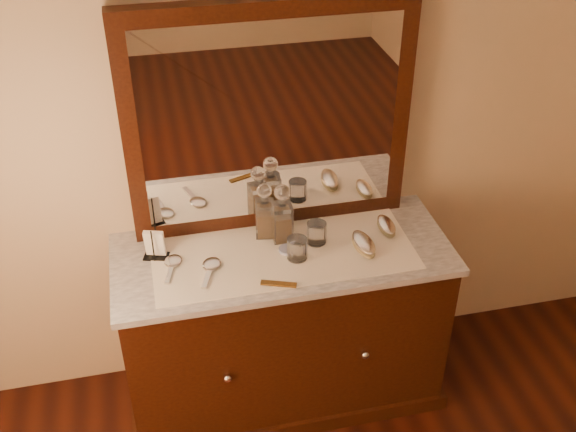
{
  "coord_description": "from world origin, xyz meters",
  "views": [
    {
      "loc": [
        -0.5,
        -0.32,
        2.63
      ],
      "look_at": [
        0.0,
        1.85,
        1.1
      ],
      "focal_mm": 43.13,
      "sensor_mm": 36.0,
      "label": 1
    }
  ],
  "objects_px": {
    "hand_mirror_outer": "(173,263)",
    "decanter_left": "(265,215)",
    "comb": "(279,284)",
    "napkin_rack": "(155,245)",
    "brush_near": "(364,244)",
    "decanter_right": "(282,219)",
    "mirror_frame": "(269,120)",
    "pin_dish": "(287,250)",
    "brush_far": "(386,226)",
    "dresser_cabinet": "(283,328)",
    "hand_mirror_inner": "(211,267)"
  },
  "relations": [
    {
      "from": "brush_far",
      "to": "hand_mirror_inner",
      "type": "distance_m",
      "value": 0.8
    },
    {
      "from": "hand_mirror_outer",
      "to": "brush_near",
      "type": "bearing_deg",
      "value": -4.93
    },
    {
      "from": "hand_mirror_inner",
      "to": "brush_far",
      "type": "bearing_deg",
      "value": 7.07
    },
    {
      "from": "dresser_cabinet",
      "to": "decanter_right",
      "type": "xyz_separation_m",
      "value": [
        0.02,
        0.09,
        0.55
      ]
    },
    {
      "from": "comb",
      "to": "brush_near",
      "type": "distance_m",
      "value": 0.43
    },
    {
      "from": "mirror_frame",
      "to": "brush_near",
      "type": "height_order",
      "value": "mirror_frame"
    },
    {
      "from": "decanter_right",
      "to": "brush_far",
      "type": "xyz_separation_m",
      "value": [
        0.46,
        -0.04,
        -0.08
      ]
    },
    {
      "from": "dresser_cabinet",
      "to": "decanter_right",
      "type": "relative_size",
      "value": 5.15
    },
    {
      "from": "mirror_frame",
      "to": "brush_near",
      "type": "xyz_separation_m",
      "value": [
        0.34,
        -0.31,
        -0.47
      ]
    },
    {
      "from": "brush_far",
      "to": "pin_dish",
      "type": "bearing_deg",
      "value": -173.68
    },
    {
      "from": "brush_far",
      "to": "hand_mirror_inner",
      "type": "xyz_separation_m",
      "value": [
        -0.79,
        -0.1,
        -0.01
      ]
    },
    {
      "from": "decanter_left",
      "to": "hand_mirror_outer",
      "type": "bearing_deg",
      "value": -162.98
    },
    {
      "from": "napkin_rack",
      "to": "decanter_left",
      "type": "distance_m",
      "value": 0.48
    },
    {
      "from": "decanter_left",
      "to": "hand_mirror_outer",
      "type": "relative_size",
      "value": 1.35
    },
    {
      "from": "mirror_frame",
      "to": "decanter_right",
      "type": "xyz_separation_m",
      "value": [
        0.02,
        -0.16,
        -0.39
      ]
    },
    {
      "from": "decanter_right",
      "to": "comb",
      "type": "bearing_deg",
      "value": -105.05
    },
    {
      "from": "brush_near",
      "to": "decanter_right",
      "type": "bearing_deg",
      "value": 155.18
    },
    {
      "from": "brush_near",
      "to": "mirror_frame",
      "type": "bearing_deg",
      "value": 137.71
    },
    {
      "from": "decanter_right",
      "to": "hand_mirror_outer",
      "type": "distance_m",
      "value": 0.5
    },
    {
      "from": "brush_near",
      "to": "hand_mirror_outer",
      "type": "bearing_deg",
      "value": 175.07
    },
    {
      "from": "mirror_frame",
      "to": "comb",
      "type": "distance_m",
      "value": 0.67
    },
    {
      "from": "decanter_left",
      "to": "napkin_rack",
      "type": "bearing_deg",
      "value": -173.74
    },
    {
      "from": "mirror_frame",
      "to": "decanter_right",
      "type": "distance_m",
      "value": 0.42
    },
    {
      "from": "hand_mirror_outer",
      "to": "decanter_left",
      "type": "bearing_deg",
      "value": 17.02
    },
    {
      "from": "decanter_right",
      "to": "mirror_frame",
      "type": "bearing_deg",
      "value": 95.98
    },
    {
      "from": "brush_far",
      "to": "mirror_frame",
      "type": "bearing_deg",
      "value": 157.56
    },
    {
      "from": "comb",
      "to": "napkin_rack",
      "type": "bearing_deg",
      "value": 167.65
    },
    {
      "from": "dresser_cabinet",
      "to": "decanter_right",
      "type": "height_order",
      "value": "decanter_right"
    },
    {
      "from": "mirror_frame",
      "to": "decanter_left",
      "type": "xyz_separation_m",
      "value": [
        -0.05,
        -0.11,
        -0.4
      ]
    },
    {
      "from": "mirror_frame",
      "to": "napkin_rack",
      "type": "relative_size",
      "value": 7.76
    },
    {
      "from": "brush_near",
      "to": "hand_mirror_outer",
      "type": "xyz_separation_m",
      "value": [
        -0.8,
        0.07,
        -0.02
      ]
    },
    {
      "from": "comb",
      "to": "napkin_rack",
      "type": "relative_size",
      "value": 0.93
    },
    {
      "from": "napkin_rack",
      "to": "hand_mirror_inner",
      "type": "height_order",
      "value": "napkin_rack"
    },
    {
      "from": "decanter_left",
      "to": "brush_far",
      "type": "bearing_deg",
      "value": -9.31
    },
    {
      "from": "mirror_frame",
      "to": "pin_dish",
      "type": "xyz_separation_m",
      "value": [
        0.02,
        -0.25,
        -0.49
      ]
    },
    {
      "from": "dresser_cabinet",
      "to": "pin_dish",
      "type": "bearing_deg",
      "value": -10.64
    },
    {
      "from": "brush_far",
      "to": "dresser_cabinet",
      "type": "bearing_deg",
      "value": -174.31
    },
    {
      "from": "mirror_frame",
      "to": "comb",
      "type": "relative_size",
      "value": 8.3
    },
    {
      "from": "napkin_rack",
      "to": "brush_far",
      "type": "relative_size",
      "value": 1.02
    },
    {
      "from": "pin_dish",
      "to": "hand_mirror_outer",
      "type": "xyz_separation_m",
      "value": [
        -0.48,
        0.01,
        0.0
      ]
    },
    {
      "from": "hand_mirror_outer",
      "to": "decanter_right",
      "type": "bearing_deg",
      "value": 9.37
    },
    {
      "from": "decanter_left",
      "to": "brush_far",
      "type": "relative_size",
      "value": 1.71
    },
    {
      "from": "napkin_rack",
      "to": "hand_mirror_outer",
      "type": "height_order",
      "value": "napkin_rack"
    },
    {
      "from": "mirror_frame",
      "to": "napkin_rack",
      "type": "xyz_separation_m",
      "value": [
        -0.52,
        -0.16,
        -0.44
      ]
    },
    {
      "from": "dresser_cabinet",
      "to": "brush_near",
      "type": "xyz_separation_m",
      "value": [
        0.34,
        -0.06,
        0.47
      ]
    },
    {
      "from": "mirror_frame",
      "to": "pin_dish",
      "type": "relative_size",
      "value": 16.8
    },
    {
      "from": "mirror_frame",
      "to": "napkin_rack",
      "type": "distance_m",
      "value": 0.7
    },
    {
      "from": "napkin_rack",
      "to": "comb",
      "type": "bearing_deg",
      "value": -32.58
    },
    {
      "from": "comb",
      "to": "brush_far",
      "type": "height_order",
      "value": "brush_far"
    },
    {
      "from": "comb",
      "to": "brush_far",
      "type": "distance_m",
      "value": 0.6
    }
  ]
}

